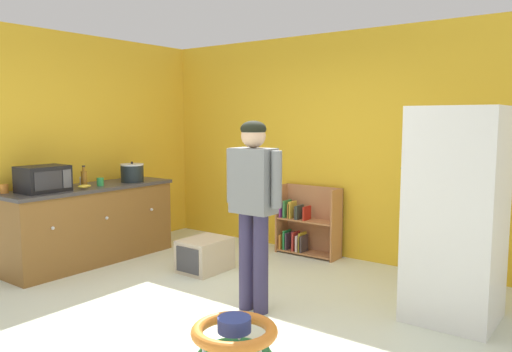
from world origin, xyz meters
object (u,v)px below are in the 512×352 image
baby_walker (234,340)px  blue_cup (137,174)px  orange_cup (4,189)px  bookshelf (306,225)px  banana_bunch (85,186)px  green_cup (100,182)px  standing_person (253,197)px  refrigerator (456,215)px  pet_carrier (205,255)px  microwave (43,179)px  crock_pot (132,173)px  white_cup (83,181)px  red_cup (139,176)px  kitchen_counter (90,224)px  amber_bottle (84,178)px

baby_walker → blue_cup: blue_cup is taller
orange_cup → bookshelf: bearing=52.4°
banana_bunch → blue_cup: 1.09m
baby_walker → green_cup: 3.08m
standing_person → refrigerator: bearing=30.8°
banana_bunch → green_cup: 0.26m
baby_walker → pet_carrier: 2.14m
green_cup → baby_walker: bearing=-19.2°
microwave → crock_pot: size_ratio=1.69×
standing_person → white_cup: 2.59m
pet_carrier → red_cup: bearing=169.7°
kitchen_counter → refrigerator: 4.01m
banana_bunch → refrigerator: bearing=14.5°
blue_cup → microwave: bearing=-82.1°
crock_pot → microwave: bearing=-94.3°
standing_person → red_cup: (-2.51, 0.85, -0.06)m
microwave → crock_pot: bearing=85.7°
pet_carrier → amber_bottle: bearing=-155.1°
kitchen_counter → pet_carrier: bearing=21.8°
kitchen_counter → blue_cup: size_ratio=21.39×
crock_pot → orange_cup: crock_pot is taller
refrigerator → pet_carrier: size_ratio=3.22×
banana_bunch → red_cup: (-0.22, 0.95, 0.02)m
baby_walker → green_cup: (-2.81, 0.98, 0.79)m
amber_bottle → orange_cup: size_ratio=2.59×
bookshelf → baby_walker: 2.91m
red_cup → blue_cup: size_ratio=1.00×
red_cup → pet_carrier: bearing=-10.3°
pet_carrier → orange_cup: size_ratio=5.81×
refrigerator → white_cup: refrigerator is taller
standing_person → red_cup: 2.65m
kitchen_counter → bookshelf: (1.86, 1.81, -0.09)m
standing_person → baby_walker: 1.27m
microwave → amber_bottle: size_ratio=1.95×
orange_cup → crock_pot: bearing=77.4°
kitchen_counter → microwave: microwave is taller
standing_person → green_cup: bearing=176.3°
baby_walker → microwave: 3.04m
pet_carrier → white_cup: size_ratio=5.81×
green_cup → orange_cup: (-0.32, -0.96, 0.00)m
standing_person → green_cup: (-2.35, 0.15, -0.06)m
microwave → crock_pot: 1.13m
kitchen_counter → green_cup: green_cup is taller
amber_bottle → pet_carrier: bearing=24.9°
baby_walker → blue_cup: 3.65m
kitchen_counter → bookshelf: 2.59m
red_cup → white_cup: bearing=-95.7°
bookshelf → green_cup: 2.53m
green_cup → banana_bunch: bearing=-74.5°
pet_carrier → amber_bottle: 1.65m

